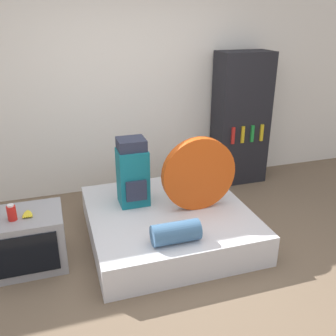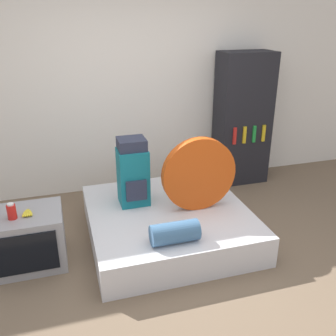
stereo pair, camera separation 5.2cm
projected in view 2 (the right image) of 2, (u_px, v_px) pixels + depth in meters
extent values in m
plane|color=brown|center=(181.00, 279.00, 3.25)|extent=(16.00, 16.00, 0.00)
cube|color=white|center=(129.00, 87.00, 4.56)|extent=(8.00, 0.05, 2.60)
cube|color=silver|center=(168.00, 222.00, 3.83)|extent=(1.57, 1.58, 0.31)
cube|color=#14707F|center=(133.00, 177.00, 3.79)|extent=(0.30, 0.27, 0.58)
cube|color=#282D42|center=(132.00, 144.00, 3.67)|extent=(0.27, 0.25, 0.11)
cube|color=#282D42|center=(136.00, 191.00, 3.70)|extent=(0.21, 0.03, 0.21)
cylinder|color=#D14C14|center=(199.00, 174.00, 3.65)|extent=(0.75, 0.09, 0.75)
cylinder|color=#3D668E|center=(175.00, 233.00, 3.20)|extent=(0.42, 0.19, 0.19)
cube|color=#939399|center=(28.00, 238.00, 3.37)|extent=(0.63, 0.52, 0.51)
cube|color=black|center=(27.00, 254.00, 3.13)|extent=(0.50, 0.02, 0.37)
cylinder|color=red|center=(12.00, 212.00, 3.17)|extent=(0.08, 0.08, 0.13)
cylinder|color=white|center=(10.00, 204.00, 3.14)|extent=(0.05, 0.05, 0.02)
ellipsoid|color=yellow|center=(25.00, 213.00, 3.25)|extent=(0.07, 0.14, 0.03)
ellipsoid|color=yellow|center=(26.00, 213.00, 3.25)|extent=(0.05, 0.14, 0.03)
ellipsoid|color=yellow|center=(28.00, 213.00, 3.25)|extent=(0.03, 0.13, 0.03)
ellipsoid|color=yellow|center=(29.00, 213.00, 3.25)|extent=(0.05, 0.14, 0.03)
ellipsoid|color=yellow|center=(30.00, 212.00, 3.26)|extent=(0.07, 0.14, 0.03)
cube|color=black|center=(243.00, 119.00, 4.87)|extent=(0.68, 0.39, 1.71)
cube|color=red|center=(235.00, 136.00, 4.68)|extent=(0.04, 0.02, 0.22)
cube|color=gold|center=(244.00, 135.00, 4.72)|extent=(0.04, 0.02, 0.22)
cube|color=#1E8E38|center=(254.00, 134.00, 4.76)|extent=(0.04, 0.02, 0.22)
cube|color=gold|center=(264.00, 133.00, 4.79)|extent=(0.04, 0.02, 0.22)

